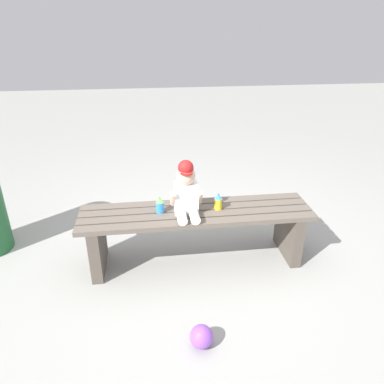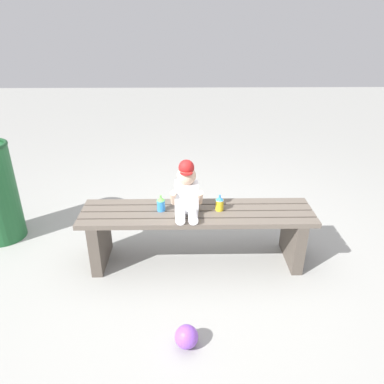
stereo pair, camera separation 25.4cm
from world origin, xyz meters
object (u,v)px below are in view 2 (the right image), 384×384
Objects in this scene: child_figure at (187,191)px; sippy_cup_right at (220,203)px; park_bench at (197,227)px; sippy_cup_left at (161,204)px; toy_ball at (187,337)px.

sippy_cup_right is (0.24, 0.04, -0.12)m from child_figure.
park_bench is 0.33m from sippy_cup_left.
sippy_cup_left is 1.00× the size of sippy_cup_right.
park_bench is 0.26m from sippy_cup_right.
park_bench is at bearing -2.57° from sippy_cup_left.
park_bench is at bearing 84.27° from toy_ball.
toy_ball is at bearing -90.45° from child_figure.
sippy_cup_left is at bearing 102.26° from toy_ball.
sippy_cup_right is at bearing 0.00° from sippy_cup_left.
sippy_cup_left is (-0.19, 0.04, -0.12)m from child_figure.
park_bench is 12.50× the size of toy_ball.
toy_ball is at bearing -106.49° from sippy_cup_right.
sippy_cup_right is 0.90× the size of toy_ball.
sippy_cup_left and sippy_cup_right have the same top height.
child_figure reaches higher than sippy_cup_right.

